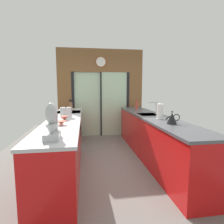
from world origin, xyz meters
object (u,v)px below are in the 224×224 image
stock_pot (66,112)px  soap_bottle (137,105)px  paper_towel_roll (160,112)px  mixing_bowl_far (68,113)px  mixing_bowl_near (61,123)px  mixing_bowl_mid (64,118)px  stand_mixer (52,125)px  kettle (172,118)px  oven_range (69,130)px  knife_block (71,106)px

stock_pot → soap_bottle: bearing=31.5°
paper_towel_roll → mixing_bowl_far: bearing=154.1°
mixing_bowl_near → paper_towel_roll: paper_towel_roll is taller
mixing_bowl_near → mixing_bowl_mid: mixing_bowl_mid is taller
soap_bottle → paper_towel_roll: paper_towel_roll is taller
stand_mixer → paper_towel_roll: (1.78, 1.16, -0.02)m
kettle → soap_bottle: soap_bottle is taller
mixing_bowl_mid → soap_bottle: (1.78, 1.42, 0.08)m
oven_range → soap_bottle: bearing=6.3°
stand_mixer → kettle: (1.78, 0.67, -0.07)m
stand_mixer → soap_bottle: (1.78, 2.73, -0.04)m
paper_towel_roll → stand_mixer: bearing=-146.9°
stand_mixer → knife_block: bearing=90.0°
mixing_bowl_near → oven_range: bearing=90.6°
stock_pot → kettle: bearing=-28.4°
oven_range → soap_bottle: soap_bottle is taller
oven_range → soap_bottle: (1.80, 0.20, 0.59)m
kettle → paper_towel_roll: bearing=90.3°
mixing_bowl_far → kettle: 2.24m
mixing_bowl_far → soap_bottle: bearing=21.5°
stock_pot → paper_towel_roll: bearing=-14.9°
mixing_bowl_mid → stand_mixer: (0.00, -1.30, 0.12)m
oven_range → stock_pot: 1.06m
paper_towel_roll → mixing_bowl_near: bearing=-169.8°
mixing_bowl_mid → mixing_bowl_far: bearing=90.0°
mixing_bowl_mid → paper_towel_roll: (1.78, -0.14, 0.10)m
kettle → stand_mixer: bearing=-159.4°
oven_range → mixing_bowl_near: (0.02, -1.69, 0.50)m
mixing_bowl_mid → knife_block: size_ratio=0.59×
mixing_bowl_mid → mixing_bowl_far: 0.72m
knife_block → paper_towel_roll: size_ratio=0.90×
mixing_bowl_mid → knife_block: bearing=90.0°
mixing_bowl_near → stock_pot: bearing=90.0°
oven_range → stand_mixer: bearing=-89.6°
knife_block → mixing_bowl_mid: bearing=-90.0°
kettle → mixing_bowl_near: bearing=174.5°
kettle → paper_towel_roll: (-0.00, 0.49, 0.05)m
stand_mixer → paper_towel_roll: bearing=33.1°
mixing_bowl_far → stand_mixer: 2.03m
mixing_bowl_near → stand_mixer: (0.00, -0.84, 0.13)m
knife_block → stock_pot: bearing=-90.0°
stock_pot → mixing_bowl_mid: bearing=-90.0°
knife_block → kettle: bearing=-53.2°
paper_towel_roll → stock_pot: bearing=165.1°
mixing_bowl_mid → soap_bottle: 2.28m
soap_bottle → oven_range: bearing=-173.7°
mixing_bowl_near → paper_towel_roll: size_ratio=0.51×
soap_bottle → kettle: bearing=-89.9°
mixing_bowl_far → knife_block: 1.03m
mixing_bowl_near → stand_mixer: stand_mixer is taller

